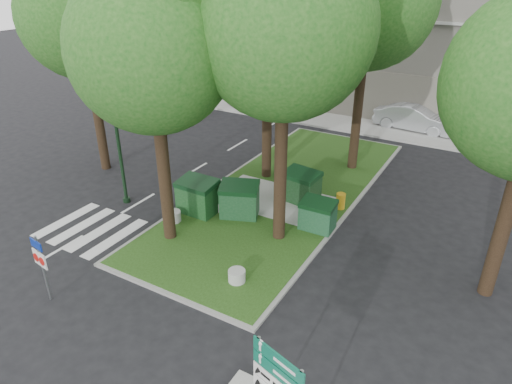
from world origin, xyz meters
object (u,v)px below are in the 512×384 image
Objects in this scene: dumpster_b at (240,200)px; dumpster_c at (301,187)px; dumpster_d at (318,215)px; car_white at (262,99)px; bollard_right at (237,276)px; bollard_left at (173,216)px; traffic_sign_pole at (41,260)px; tree_median_near_left at (154,33)px; street_lamp at (116,123)px; dumpster_a at (198,196)px; tree_median_near_right at (288,9)px; tree_street_left at (82,3)px; car_silver at (415,118)px; tree_median_mid at (271,23)px; bollard_mid at (216,206)px; litter_bin at (341,201)px.

dumpster_c is at bearing 33.56° from dumpster_b.
car_white reaches higher than dumpster_d.
bollard_right is at bearing -159.74° from car_white.
bollard_left is 5.56m from traffic_sign_pole.
tree_median_near_left is 18.10m from car_white.
dumpster_a is at bearing 11.63° from street_lamp.
street_lamp is (-3.61, 1.29, -3.78)m from tree_median_near_left.
tree_median_near_right is at bearing 1.36° from dumpster_a.
tree_street_left is at bearing 153.43° from tree_median_near_left.
street_lamp is (-7.08, 2.37, 3.22)m from bollard_right.
dumpster_c is (1.60, 2.33, -0.01)m from dumpster_b.
dumpster_a is at bearing -12.79° from tree_street_left.
dumpster_b is 0.38× the size of car_silver.
car_silver reaches higher than bollard_left.
dumpster_b is 3.25× the size of bollard_right.
tree_median_near_left is at bearing -94.40° from tree_median_mid.
tree_median_near_left is at bearing -26.57° from tree_street_left.
tree_median_near_left is 18.92× the size of bollard_right.
tree_median_near_left is 17.98× the size of bollard_left.
tree_median_mid is at bearing 111.42° from bollard_right.
bollard_right is 1.06× the size of bollard_mid.
tree_median_near_left is 7.43m from bollard_mid.
dumpster_d is (1.50, -1.73, -0.09)m from dumpster_c.
bollard_right reaches higher than bollard_mid.
car_white is (1.80, 12.55, -6.89)m from tree_street_left.
dumpster_c is at bearing -172.68° from litter_bin.
bollard_right is 4.77m from bollard_mid.
dumpster_d is at bearing -11.09° from dumpster_b.
tree_median_near_right is 18.04m from car_white.
bollard_left is at bearing -170.04° from car_white.
tree_median_near_left is 6.65× the size of dumpster_a.
dumpster_b is at bearing -142.36° from litter_bin.
car_silver reaches higher than bollard_right.
tree_median_near_right is 1.15× the size of tree_median_mid.
car_white reaches higher than bollard_mid.
tree_median_near_left is at bearing -131.96° from litter_bin.
litter_bin is at bearing 16.58° from dumpster_c.
tree_median_mid reaches higher than bollard_mid.
litter_bin is (4.61, 5.13, -6.86)m from tree_median_near_left.
tree_median_near_left is at bearing -80.69° from dumpster_a.
street_lamp is at bearing -154.99° from litter_bin.
car_silver is at bearing 83.40° from traffic_sign_pole.
street_lamp is at bearing 160.28° from tree_median_near_left.
tree_street_left reaches higher than tree_median_mid.
bollard_right is 8.13m from street_lamp.
car_silver reaches higher than bollard_mid.
dumpster_a is 3.00× the size of bollard_mid.
car_silver reaches higher than dumpster_b.
dumpster_d is 2.50× the size of bollard_mid.
street_lamp reaches higher than car_silver.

